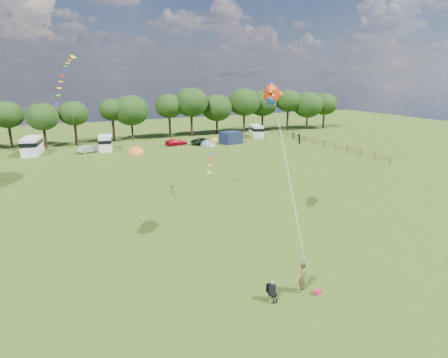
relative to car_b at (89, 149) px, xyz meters
name	(u,v)px	position (x,y,z in m)	size (l,w,h in m)	color
ground_plane	(271,259)	(7.74, -45.85, -0.62)	(180.00, 180.00, 0.00)	black
tree_line	(149,108)	(13.05, 9.15, 5.73)	(102.98, 10.98, 10.27)	black
fence	(319,142)	(39.74, -11.35, 0.08)	(0.12, 33.12, 1.20)	#472D19
car_b	(89,149)	(0.00, 0.00, 0.00)	(1.31, 3.51, 1.24)	#93949A
car_c	(176,142)	(15.64, 0.24, 0.00)	(1.73, 4.11, 1.23)	#A40818
car_d	(203,141)	(20.52, -0.80, 0.01)	(2.09, 4.61, 1.26)	black
campervan_b	(32,145)	(-8.68, 2.40, 0.92)	(3.52, 6.21, 2.87)	silver
campervan_c	(105,142)	(2.92, 1.24, 0.73)	(3.00, 5.40, 2.50)	white
campervan_d	(256,130)	(34.31, 2.70, 0.71)	(3.49, 5.45, 2.47)	silver
tent_orange	(136,153)	(7.01, -4.08, -0.60)	(3.05, 3.34, 2.39)	orange
tent_greyblue	(209,146)	(20.80, -3.11, -0.60)	(3.16, 3.46, 2.35)	slate
awning_navy	(231,138)	(25.83, -2.29, 0.52)	(3.65, 2.97, 2.28)	#161F3A
kite_flyer	(303,277)	(7.31, -50.21, 0.35)	(0.71, 0.46, 1.94)	brown
camp_chair	(272,288)	(5.09, -50.19, 0.15)	(0.62, 0.63, 1.28)	#99999E
kite_bag	(317,292)	(7.93, -50.87, -0.47)	(0.43, 0.29, 0.30)	#C32040
fish_kite	(271,94)	(9.65, -42.17, 10.83)	(2.90, 3.42, 1.91)	#C22101
streamer_kite_a	(66,71)	(-3.09, -15.04, 12.62)	(3.41, 5.61, 5.78)	#EDE702
streamer_kite_c	(212,150)	(10.07, -29.90, 4.39)	(3.17, 4.85, 2.80)	#FFAF1B
walker_a	(299,139)	(37.21, -8.50, 0.36)	(0.95, 0.59, 1.96)	black
walker_b	(293,136)	(39.12, -3.88, 0.16)	(1.00, 0.47, 1.55)	black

